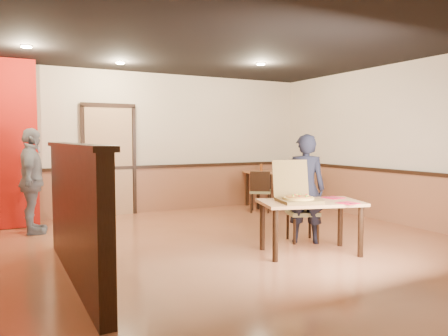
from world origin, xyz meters
The scene contains 25 objects.
floor centered at (0.00, 0.00, 0.00)m, with size 7.00×7.00×0.00m, color #B36A45.
ceiling centered at (0.00, 0.00, 2.80)m, with size 7.00×7.00×0.00m, color black.
wall_back centered at (0.00, 3.50, 1.40)m, with size 7.00×7.00×0.00m, color beige.
wall_right centered at (3.50, 0.00, 1.40)m, with size 7.00×7.00×0.00m, color beige.
wainscot_back centered at (0.00, 3.47, 0.45)m, with size 7.00×0.04×0.90m, color #91583A.
chair_rail_back centered at (0.00, 3.45, 0.92)m, with size 7.00×0.06×0.06m, color black.
wainscot_right centered at (3.47, 0.00, 0.45)m, with size 0.04×7.00×0.90m, color #91583A.
chair_rail_right centered at (3.45, 0.00, 0.92)m, with size 0.06×7.00×0.06m, color black.
back_door centered at (-0.80, 3.46, 1.05)m, with size 0.90×0.06×2.10m, color tan.
booth_partition centered at (-2.00, -0.20, 0.74)m, with size 0.20×3.10×1.44m.
spot_a centered at (-2.30, 1.80, 2.78)m, with size 0.14×0.14×0.02m, color #FFE0B2.
spot_b centered at (-0.80, 2.50, 2.78)m, with size 0.14×0.14×0.02m, color #FFE0B2.
spot_c centered at (1.40, 1.50, 2.78)m, with size 0.14×0.14×0.02m, color #FFE0B2.
main_table centered at (0.86, -0.56, 0.58)m, with size 1.44×1.07×0.69m.
diner_chair centered at (1.21, 0.08, 0.46)m, with size 0.53×0.53×0.84m.
side_chair_left centered at (1.97, 2.40, 0.46)m, with size 0.57×0.57×0.84m.
side_chair_right centered at (2.93, 2.39, 0.47)m, with size 0.58×0.58×0.87m.
side_table centered at (2.45, 3.00, 0.60)m, with size 0.80×0.80×0.77m.
diner centered at (1.17, -0.05, 0.78)m, with size 0.57×0.37×1.56m, color black.
passerby centered at (-2.24, 2.39, 0.83)m, with size 0.97×0.40×1.66m, color gray.
pizza_box centered at (0.69, -0.50, 0.75)m, with size 0.62×0.69×0.52m.
pizza centered at (0.68, -0.55, 0.74)m, with size 0.39×0.39×0.03m, color gold.
napkin_near centered at (1.15, -0.94, 0.69)m, with size 0.25×0.25×0.01m.
napkin_far centered at (1.33, -0.47, 0.69)m, with size 0.26×0.26×0.01m.
condiment centered at (2.42, 3.08, 0.85)m, with size 0.06×0.06×0.16m, color brown.
Camera 1 is at (-2.72, -5.00, 1.51)m, focal length 35.00 mm.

